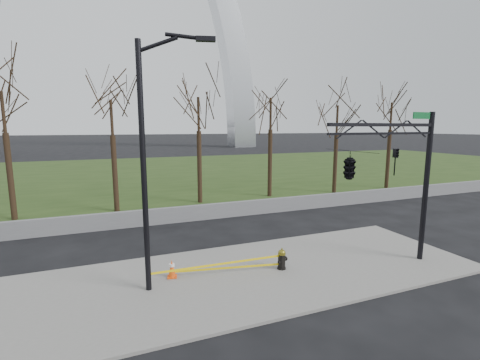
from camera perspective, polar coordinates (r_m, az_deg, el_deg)
name	(u,v)px	position (r m, az deg, el deg)	size (l,w,h in m)	color
ground	(245,277)	(12.78, 0.79, -16.12)	(500.00, 500.00, 0.00)	black
sidewalk	(245,275)	(12.75, 0.79, -15.92)	(18.00, 6.00, 0.10)	slate
grass_strip	(148,173)	(41.28, -15.30, 1.18)	(120.00, 40.00, 0.06)	#233714
guardrail	(192,213)	(19.84, -8.10, -5.60)	(60.00, 0.30, 0.90)	#59595B
gateway_arch	(119,6)	(89.97, -19.87, 26.03)	(66.00, 6.00, 65.00)	silver
tree_row	(159,145)	(22.94, -13.67, 5.76)	(43.55, 4.00, 8.45)	black
fire_hydrant	(282,259)	(13.12, 7.13, -13.24)	(0.50, 0.36, 0.81)	black
traffic_cone	(172,269)	(12.61, -11.51, -14.54)	(0.39, 0.39, 0.65)	#F34D0C
street_light	(150,151)	(10.83, -15.03, 4.83)	(2.35, 0.77, 8.21)	black
traffic_signal_mast	(366,164)	(12.53, 20.71, 2.58)	(5.09, 2.51, 6.00)	black
caution_tape	(224,266)	(12.47, -2.80, -14.38)	(4.88, 0.82, 0.42)	yellow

